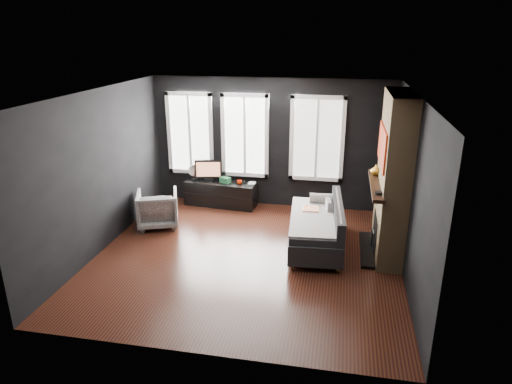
% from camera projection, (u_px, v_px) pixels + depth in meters
% --- Properties ---
extents(floor, '(5.00, 5.00, 0.00)m').
position_uv_depth(floor, '(247.00, 256.00, 7.66)').
color(floor, black).
rests_on(floor, ground).
extents(ceiling, '(5.00, 5.00, 0.00)m').
position_uv_depth(ceiling, '(246.00, 93.00, 6.75)').
color(ceiling, white).
rests_on(ceiling, ground).
extents(wall_back, '(5.00, 0.02, 2.70)m').
position_uv_depth(wall_back, '(271.00, 144.00, 9.52)').
color(wall_back, black).
rests_on(wall_back, ground).
extents(wall_left, '(0.02, 5.00, 2.70)m').
position_uv_depth(wall_left, '(101.00, 171.00, 7.65)').
color(wall_left, black).
rests_on(wall_left, ground).
extents(wall_right, '(0.02, 5.00, 2.70)m').
position_uv_depth(wall_right, '(411.00, 190.00, 6.76)').
color(wall_right, black).
rests_on(wall_right, ground).
extents(windows, '(4.00, 0.16, 1.76)m').
position_uv_depth(windows, '(249.00, 93.00, 9.22)').
color(windows, white).
rests_on(windows, wall_back).
extents(fireplace, '(0.70, 1.62, 2.70)m').
position_uv_depth(fireplace, '(393.00, 177.00, 7.35)').
color(fireplace, '#93724C').
rests_on(fireplace, floor).
extents(sofa, '(1.10, 2.00, 0.83)m').
position_uv_depth(sofa, '(316.00, 224.00, 7.88)').
color(sofa, black).
rests_on(sofa, floor).
extents(stripe_pillow, '(0.12, 0.31, 0.30)m').
position_uv_depth(stripe_pillow, '(328.00, 208.00, 8.10)').
color(stripe_pillow, gray).
rests_on(stripe_pillow, sofa).
extents(armchair, '(0.95, 0.92, 0.77)m').
position_uv_depth(armchair, '(158.00, 207.00, 8.75)').
color(armchair, white).
rests_on(armchair, floor).
extents(media_console, '(1.57, 0.62, 0.53)m').
position_uv_depth(media_console, '(221.00, 194.00, 9.83)').
color(media_console, black).
rests_on(media_console, floor).
extents(monitor, '(0.60, 0.24, 0.52)m').
position_uv_depth(monitor, '(208.00, 169.00, 9.73)').
color(monitor, black).
rests_on(monitor, media_console).
extents(desk_fan, '(0.31, 0.31, 0.36)m').
position_uv_depth(desk_fan, '(194.00, 172.00, 9.80)').
color(desk_fan, '#A1A1A1').
rests_on(desk_fan, media_console).
extents(mug, '(0.11, 0.09, 0.11)m').
position_uv_depth(mug, '(239.00, 182.00, 9.59)').
color(mug, red).
rests_on(mug, media_console).
extents(book, '(0.15, 0.02, 0.20)m').
position_uv_depth(book, '(248.00, 179.00, 9.62)').
color(book, tan).
rests_on(book, media_console).
extents(storage_box, '(0.25, 0.21, 0.12)m').
position_uv_depth(storage_box, '(225.00, 180.00, 9.68)').
color(storage_box, '#25683B').
rests_on(storage_box, media_console).
extents(mantel_vase, '(0.22, 0.23, 0.18)m').
position_uv_depth(mantel_vase, '(376.00, 170.00, 7.82)').
color(mantel_vase, gold).
rests_on(mantel_vase, fireplace).
extents(mantel_clock, '(0.15, 0.15, 0.04)m').
position_uv_depth(mantel_clock, '(379.00, 193.00, 6.92)').
color(mantel_clock, black).
rests_on(mantel_clock, fireplace).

